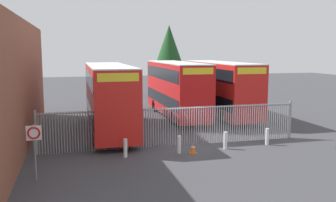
% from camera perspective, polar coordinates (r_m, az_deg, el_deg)
% --- Properties ---
extents(ground_plane, '(100.00, 100.00, 0.00)m').
position_cam_1_polar(ground_plane, '(28.85, -1.99, -2.89)').
color(ground_plane, '#3D3D42').
extents(palisade_fence, '(14.89, 0.14, 2.35)m').
position_cam_1_polar(palisade_fence, '(20.84, 0.93, -3.75)').
color(palisade_fence, gray).
rests_on(palisade_fence, ground).
extents(double_decker_bus_near_gate, '(2.54, 10.81, 4.42)m').
position_cam_1_polar(double_decker_bus_near_gate, '(24.45, -9.12, 0.83)').
color(double_decker_bus_near_gate, red).
rests_on(double_decker_bus_near_gate, ground).
extents(double_decker_bus_behind_fence_left, '(2.54, 10.81, 4.42)m').
position_cam_1_polar(double_decker_bus_behind_fence_left, '(30.46, 8.11, 2.22)').
color(double_decker_bus_behind_fence_left, red).
rests_on(double_decker_bus_behind_fence_left, ground).
extents(double_decker_bus_behind_fence_right, '(2.54, 10.81, 4.42)m').
position_cam_1_polar(double_decker_bus_behind_fence_right, '(29.78, 1.26, 2.17)').
color(double_decker_bus_behind_fence_right, red).
rests_on(double_decker_bus_behind_fence_right, ground).
extents(bollard_near_left, '(0.20, 0.20, 0.95)m').
position_cam_1_polar(bollard_near_left, '(18.90, -6.59, -7.21)').
color(bollard_near_left, silver).
rests_on(bollard_near_left, ground).
extents(bollard_center_front, '(0.20, 0.20, 0.95)m').
position_cam_1_polar(bollard_center_front, '(19.42, 1.73, -6.75)').
color(bollard_center_front, silver).
rests_on(bollard_center_front, ground).
extents(bollard_near_right, '(0.20, 0.20, 0.95)m').
position_cam_1_polar(bollard_near_right, '(20.56, 8.84, -6.02)').
color(bollard_near_right, silver).
rests_on(bollard_near_right, ground).
extents(bollard_far_right, '(0.20, 0.20, 0.95)m').
position_cam_1_polar(bollard_far_right, '(21.93, 15.04, -5.32)').
color(bollard_far_right, silver).
rests_on(bollard_far_right, ground).
extents(traffic_cone_by_gate, '(0.34, 0.34, 0.59)m').
position_cam_1_polar(traffic_cone_by_gate, '(19.54, 3.86, -7.24)').
color(traffic_cone_by_gate, orange).
rests_on(traffic_cone_by_gate, ground).
extents(speed_limit_sign_post, '(0.60, 0.14, 2.40)m').
position_cam_1_polar(speed_limit_sign_post, '(16.01, -19.94, -5.60)').
color(speed_limit_sign_post, slate).
rests_on(speed_limit_sign_post, ground).
extents(tree_tall_back, '(4.36, 4.36, 8.28)m').
position_cam_1_polar(tree_tall_back, '(43.44, 0.16, 7.56)').
color(tree_tall_back, '#4C3823').
rests_on(tree_tall_back, ground).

